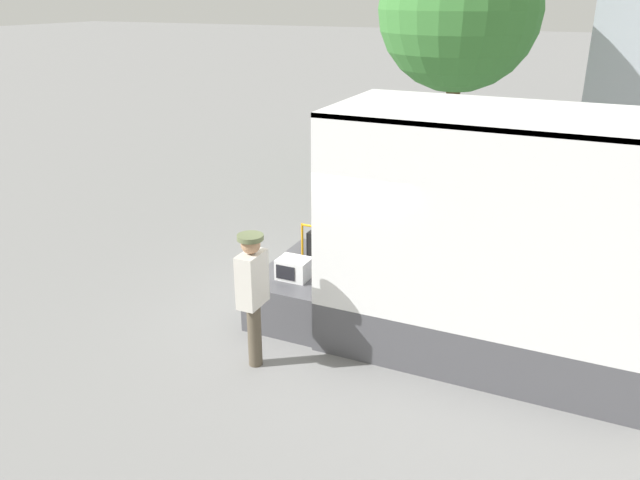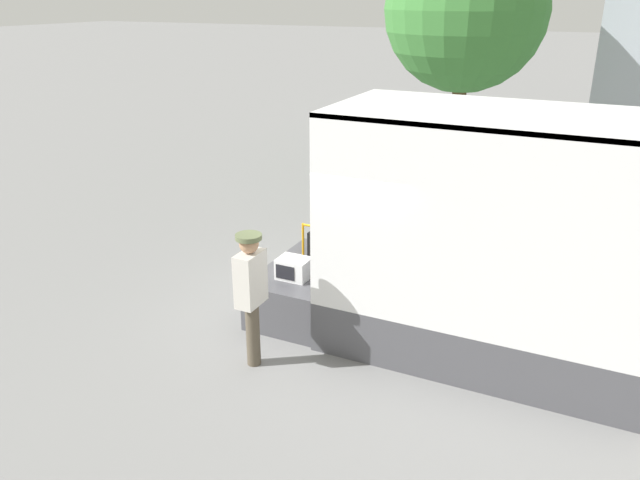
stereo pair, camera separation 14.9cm
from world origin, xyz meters
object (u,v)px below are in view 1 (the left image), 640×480
at_px(worker_person, 252,286).
at_px(box_truck, 633,303).
at_px(microwave, 294,269).
at_px(portable_generator, 330,244).
at_px(street_tree, 460,10).

bearing_deg(worker_person, box_truck, 21.17).
bearing_deg(microwave, portable_generator, 80.68).
bearing_deg(street_tree, portable_generator, -89.63).
distance_m(microwave, street_tree, 9.46).
xyz_separation_m(worker_person, street_tree, (0.06, 10.09, 3.03)).
relative_size(box_truck, portable_generator, 8.45).
bearing_deg(portable_generator, street_tree, 90.37).
height_order(microwave, street_tree, street_tree).
distance_m(portable_generator, street_tree, 8.55).
height_order(worker_person, street_tree, street_tree).
bearing_deg(worker_person, portable_generator, 87.09).
bearing_deg(worker_person, street_tree, 89.66).
bearing_deg(microwave, worker_person, -87.92).
distance_m(worker_person, street_tree, 10.54).
xyz_separation_m(box_truck, microwave, (-4.38, -0.45, -0.18)).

